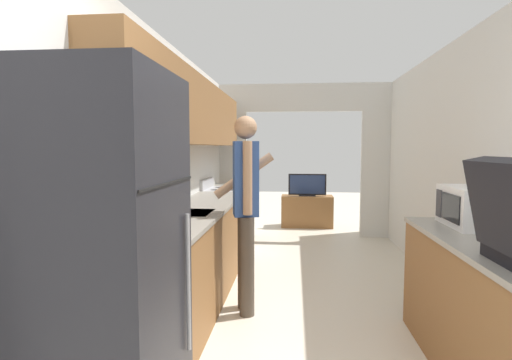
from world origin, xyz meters
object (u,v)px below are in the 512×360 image
(range_oven, at_px, (227,219))
(knife, at_px, (233,185))
(microwave, at_px, (476,207))
(television, at_px, (307,185))
(tv_cabinet, at_px, (307,211))
(refrigerator, at_px, (99,267))
(person, at_px, (246,207))

(range_oven, distance_m, knife, 0.66)
(microwave, relative_size, television, 0.77)
(range_oven, distance_m, tv_cabinet, 2.21)
(refrigerator, distance_m, person, 1.77)
(person, xyz_separation_m, microwave, (1.74, -0.44, 0.09))
(refrigerator, bearing_deg, knife, 90.47)
(range_oven, height_order, television, range_oven)
(range_oven, relative_size, microwave, 1.94)
(range_oven, xyz_separation_m, knife, (-0.00, 0.49, 0.45))
(refrigerator, relative_size, knife, 5.90)
(person, distance_m, microwave, 1.79)
(person, xyz_separation_m, knife, (-0.52, 2.56, -0.05))
(television, bearing_deg, microwave, -76.04)
(person, xyz_separation_m, television, (0.66, 3.89, -0.16))
(tv_cabinet, xyz_separation_m, knife, (-1.18, -1.38, 0.61))
(microwave, xyz_separation_m, television, (-1.08, 4.33, -0.26))
(range_oven, height_order, person, person)
(range_oven, relative_size, television, 1.49)
(microwave, height_order, tv_cabinet, microwave)
(knife, bearing_deg, microwave, -19.15)
(range_oven, bearing_deg, person, -76.01)
(microwave, bearing_deg, refrigerator, -150.33)
(television, relative_size, knife, 2.24)
(range_oven, bearing_deg, refrigerator, -89.50)
(refrigerator, distance_m, tv_cabinet, 5.78)
(person, height_order, knife, person)
(tv_cabinet, bearing_deg, television, -90.00)
(refrigerator, xyz_separation_m, knife, (-0.04, 4.26, -0.01))
(range_oven, relative_size, tv_cabinet, 1.09)
(person, bearing_deg, refrigerator, 150.84)
(microwave, height_order, television, microwave)
(refrigerator, relative_size, tv_cabinet, 1.93)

